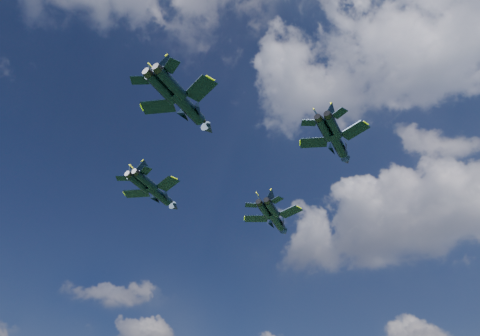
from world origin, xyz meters
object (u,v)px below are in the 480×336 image
object	(u,v)px
jet_lead	(277,221)
jet_slot	(189,108)
jet_left	(160,195)
jet_right	(338,145)

from	to	relation	value
jet_lead	jet_slot	size ratio (longest dim) A/B	0.96
jet_lead	jet_slot	bearing A→B (deg)	-93.34
jet_left	jet_slot	world-z (taller)	jet_left
jet_slot	jet_right	bearing A→B (deg)	47.52
jet_left	jet_slot	distance (m)	28.40
jet_right	jet_lead	bearing A→B (deg)	136.29
jet_lead	jet_slot	world-z (taller)	jet_slot
jet_right	jet_slot	bearing A→B (deg)	-135.22
jet_right	jet_left	bearing A→B (deg)	177.70
jet_left	jet_right	xyz separation A→B (m)	(38.68, 2.52, -1.66)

